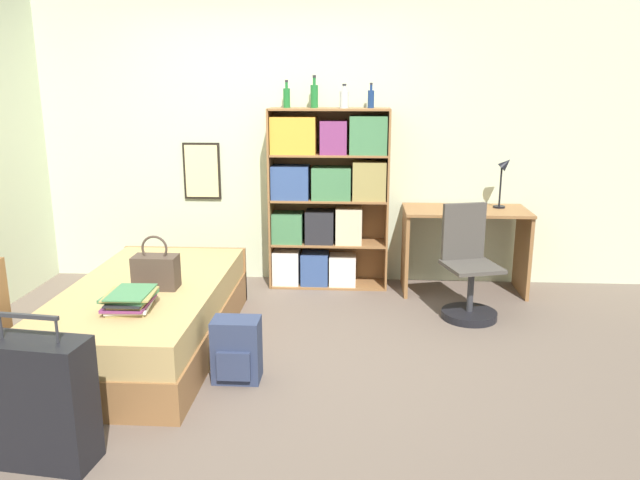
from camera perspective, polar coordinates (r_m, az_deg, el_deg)
The scene contains 15 objects.
ground_plane at distance 4.49m, azimuth -6.94°, elevation -9.87°, with size 14.00×14.00×0.00m, color #66564C.
wall_back at distance 5.81m, azimuth -4.30°, elevation 8.98°, with size 10.00×0.09×2.60m.
bed at distance 4.59m, azimuth -15.46°, elevation -6.67°, with size 1.04×2.08×0.46m.
handbag at distance 4.38m, azimuth -14.77°, elevation -2.76°, with size 0.30×0.17×0.37m.
book_stack_on_bed at distance 4.03m, azimuth -17.01°, elevation -5.31°, with size 0.32×0.35×0.12m.
suitcase at distance 3.40m, azimuth -24.41°, elevation -13.35°, with size 0.55×0.29×0.78m.
bookcase at distance 5.61m, azimuth 0.46°, elevation 3.96°, with size 1.07×0.34×1.61m.
bottle_green at distance 5.60m, azimuth -3.07°, elevation 12.91°, with size 0.06×0.06×0.24m.
bottle_brown at distance 5.58m, azimuth -0.52°, elevation 13.09°, with size 0.07×0.07×0.28m.
bottle_clear at distance 5.51m, azimuth 2.23°, elevation 12.77°, with size 0.08×0.08×0.21m.
bottle_blue at distance 5.56m, azimuth 4.68°, elevation 12.78°, with size 0.06×0.06×0.21m.
desk at distance 5.65m, azimuth 13.08°, elevation 0.40°, with size 1.07×0.55×0.75m.
desk_lamp at distance 5.69m, azimuth 16.48°, elevation 5.91°, with size 0.15×0.10×0.46m.
desk_chair at distance 5.09m, azimuth 13.39°, elevation -3.69°, with size 0.49×0.49×0.90m.
backpack at distance 3.99m, azimuth -7.64°, elevation -9.96°, with size 0.30×0.23×0.40m.
Camera 1 is at (0.79, -4.03, 1.82)m, focal length 35.00 mm.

